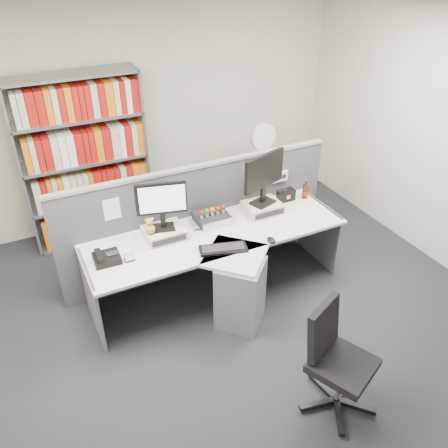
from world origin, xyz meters
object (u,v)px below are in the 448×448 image
desk (226,267)px  filing_cabinet (260,190)px  desktop_pc (212,218)px  desk_phone (106,258)px  shelving_unit (85,164)px  mouse (271,240)px  office_chair (335,357)px  monitor_left (161,202)px  speaker (286,195)px  keyboard (223,249)px  monitor_right (264,175)px  desk_fan (263,140)px  desk_calendar (129,256)px  cola_bottle (305,191)px

desk → filing_cabinet: size_ratio=3.71×
desktop_pc → filing_cabinet: (1.15, 0.96, -0.41)m
desk_phone → shelving_unit: shelving_unit is taller
mouse → desk_phone: size_ratio=0.46×
filing_cabinet → office_chair: size_ratio=0.76×
monitor_left → desk_phone: monitor_left is taller
mouse → speaker: (0.57, 0.63, 0.04)m
speaker → shelving_unit: size_ratio=0.10×
desktop_pc → keyboard: bearing=-103.3°
desk_phone → shelving_unit: 1.63m
monitor_right → desk_phone: 1.75m
desk → desk_fan: desk_fan is taller
desk → desk_fan: size_ratio=4.58×
shelving_unit → keyboard: bearing=-66.5°
desktop_pc → desk_phone: (-1.14, -0.19, -0.01)m
keyboard → desk_phone: 1.06m
monitor_right → desk_calendar: monitor_right is taller
monitor_right → speaker: (0.36, 0.10, -0.37)m
desk → mouse: mouse is taller
desk_fan → desk: bearing=-130.6°
filing_cabinet → desk: bearing=-130.6°
monitor_right → shelving_unit: size_ratio=0.28×
desk → desk_phone: 1.15m
cola_bottle → shelving_unit: (-2.09, 1.42, 0.17)m
desk_phone → speaker: 2.07m
mouse → desk_phone: bearing=165.3°
keyboard → monitor_left: bearing=133.1°
desk_fan → office_chair: desk_fan is taller
desktop_pc → shelving_unit: (-0.95, 1.41, 0.21)m
desk → desk_phone: desk_phone is taller
desk_phone → filing_cabinet: 2.59m
keyboard → desk_phone: (-1.02, 0.31, 0.02)m
mouse → desk_calendar: 1.34m
desktop_pc → filing_cabinet: desktop_pc is taller
keyboard → office_chair: bearing=-77.9°
keyboard → filing_cabinet: keyboard is taller
desk_phone → mouse: bearing=-14.7°
desk → office_chair: (0.22, -1.41, 0.04)m
desk → desk_calendar: size_ratio=23.47×
shelving_unit → desk_fan: (2.10, -0.45, 0.08)m
monitor_right → cola_bottle: 0.67m
desk_fan → office_chair: bearing=-109.2°
monitor_left → desk_fan: bearing=31.1°
keyboard → office_chair: size_ratio=0.52×
desk → keyboard: 0.29m
shelving_unit → desk_fan: size_ratio=3.52×
cola_bottle → desk_fan: size_ratio=0.39×
mouse → shelving_unit: (-1.30, 2.00, 0.24)m
desk_calendar → speaker: bearing=9.6°
monitor_right → office_chair: (-0.39, -1.79, -0.66)m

